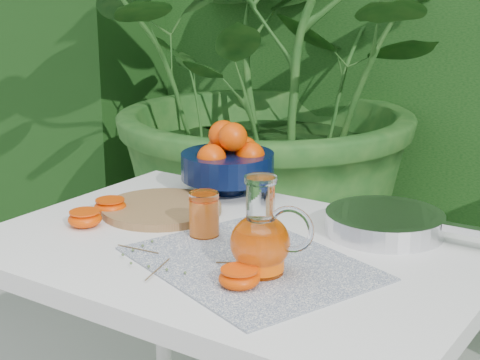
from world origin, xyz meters
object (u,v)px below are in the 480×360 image
Objects in this scene: cutting_board at (161,209)px; juice_pitcher at (261,240)px; fruit_bowl at (229,160)px; saute_pan at (386,222)px; white_table at (235,281)px.

juice_pitcher reaches higher than cutting_board.
saute_pan is (0.44, -0.06, -0.06)m from fruit_bowl.
saute_pan reaches higher than white_table.
fruit_bowl reaches higher than cutting_board.
juice_pitcher reaches higher than saute_pan.
juice_pitcher reaches higher than fruit_bowl.
saute_pan is (0.48, 0.15, 0.02)m from cutting_board.
white_table is at bearing -134.96° from saute_pan.
cutting_board is 0.42m from juice_pitcher.
white_table is 3.66× the size of cutting_board.
cutting_board is 0.63× the size of saute_pan.
saute_pan is at bearing 45.04° from white_table.
white_table is 2.29× the size of saute_pan.
saute_pan is (0.23, 0.23, 0.11)m from white_table.
saute_pan is (0.10, 0.33, -0.04)m from juice_pitcher.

